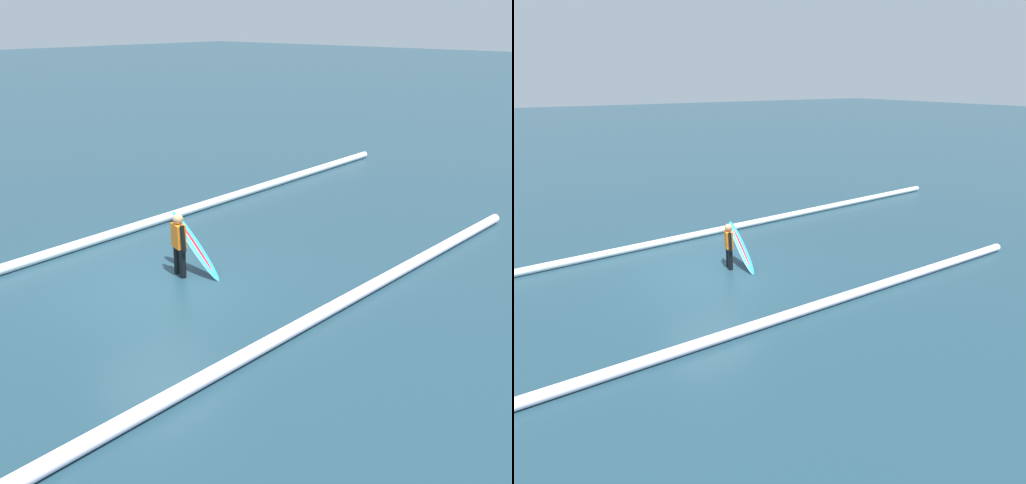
{
  "view_description": "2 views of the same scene",
  "coord_description": "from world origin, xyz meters",
  "views": [
    {
      "loc": [
        7.06,
        9.25,
        5.16
      ],
      "look_at": [
        -1.03,
        1.84,
        1.13
      ],
      "focal_mm": 43.21,
      "sensor_mm": 36.0,
      "label": 1
    },
    {
      "loc": [
        4.84,
        10.77,
        5.25
      ],
      "look_at": [
        -1.17,
        1.45,
        1.18
      ],
      "focal_mm": 31.15,
      "sensor_mm": 36.0,
      "label": 2
    }
  ],
  "objects": [
    {
      "name": "wave_crest_foreground",
      "position": [
        -1.48,
        -3.02,
        0.12
      ],
      "size": [
        23.39,
        1.29,
        0.23
      ],
      "primitive_type": "cylinder",
      "rotation": [
        0.0,
        1.57,
        0.05
      ],
      "color": "white",
      "rests_on": "ground_plane"
    },
    {
      "name": "surfboard",
      "position": [
        -1.07,
        0.06,
        0.6
      ],
      "size": [
        0.33,
        1.48,
        1.23
      ],
      "color": "#268CE5",
      "rests_on": "ground_plane"
    },
    {
      "name": "surfer",
      "position": [
        -0.71,
        -0.04,
        0.76
      ],
      "size": [
        0.28,
        0.58,
        1.36
      ],
      "rotation": [
        0.0,
        0.0,
        1.3
      ],
      "color": "black",
      "rests_on": "ground_plane"
    },
    {
      "name": "ground_plane",
      "position": [
        0.0,
        0.0,
        0.0
      ],
      "size": [
        184.3,
        184.3,
        0.0
      ],
      "primitive_type": "plane",
      "color": "#1C3844"
    },
    {
      "name": "wave_crest_midground",
      "position": [
        -0.76,
        3.39,
        0.12
      ],
      "size": [
        15.85,
        0.34,
        0.24
      ],
      "primitive_type": "cylinder",
      "rotation": [
        0.0,
        1.57,
        -0.01
      ],
      "color": "white",
      "rests_on": "ground_plane"
    }
  ]
}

